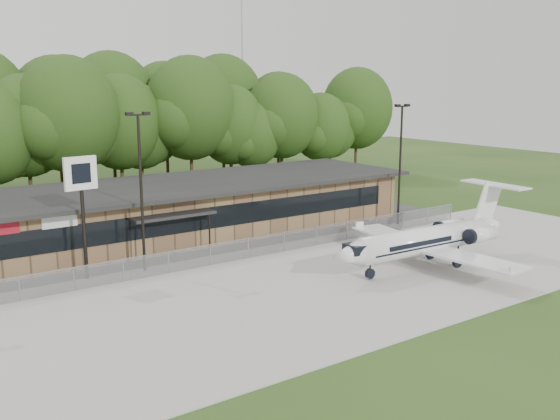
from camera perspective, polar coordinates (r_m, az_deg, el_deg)
ground at (r=30.96m, az=9.08°, el=-11.42°), size 160.00×160.00×0.00m
apron at (r=36.68m, az=0.32°, el=-7.46°), size 64.00×18.00×0.08m
parking_lot at (r=46.14m, az=-7.98°, el=-3.55°), size 50.00×9.00×0.06m
terminal at (r=49.54m, az=-10.39°, el=-0.02°), size 41.00×11.65×4.30m
fence at (r=42.11m, az=-5.20°, el=-3.92°), size 46.00×0.04×1.52m
treeline at (r=65.58m, az=-17.25°, el=7.18°), size 72.00×12.00×15.00m
radio_mast at (r=80.18m, az=-3.44°, el=11.98°), size 0.20×0.20×25.00m
light_pole_mid at (r=40.19m, az=-12.61°, el=2.68°), size 1.55×0.30×10.23m
light_pole_right at (r=53.25m, az=10.95°, el=4.91°), size 1.55×0.30×10.23m
business_jet at (r=42.03m, az=13.55°, el=-2.70°), size 15.43×13.72×5.20m
pole_sign at (r=39.27m, az=-17.71°, el=2.07°), size 2.03×0.47×7.70m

